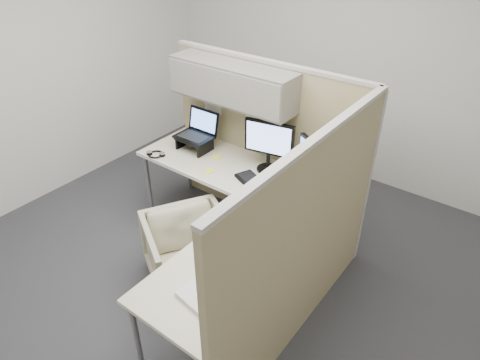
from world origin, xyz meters
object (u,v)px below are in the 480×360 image
Objects in this scene: desk at (233,205)px; office_chair at (190,249)px; keyboard at (257,186)px; monitor_left at (269,142)px.

desk is 2.94× the size of office_chair.
keyboard is (0.04, 0.27, 0.05)m from desk.
desk reaches higher than office_chair.
monitor_left is 0.98× the size of keyboard.
monitor_left reaches higher than keyboard.
desk is 4.20× the size of keyboard.
office_chair is at bearing -88.26° from keyboard.
monitor_left is (0.16, 0.88, 0.67)m from office_chair.
desk is 0.52m from office_chair.
monitor_left is at bearing 94.16° from desk.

